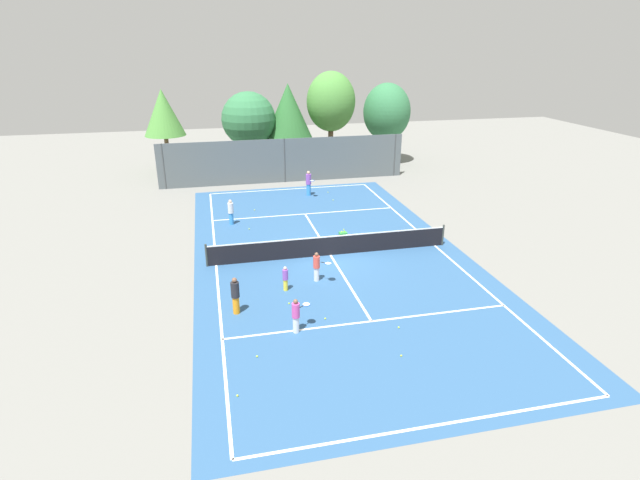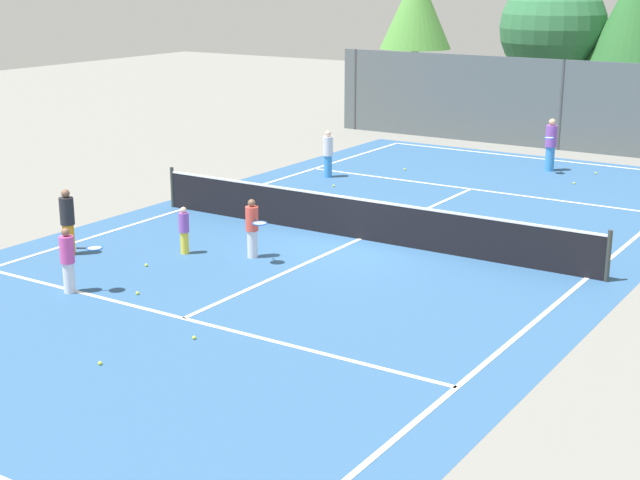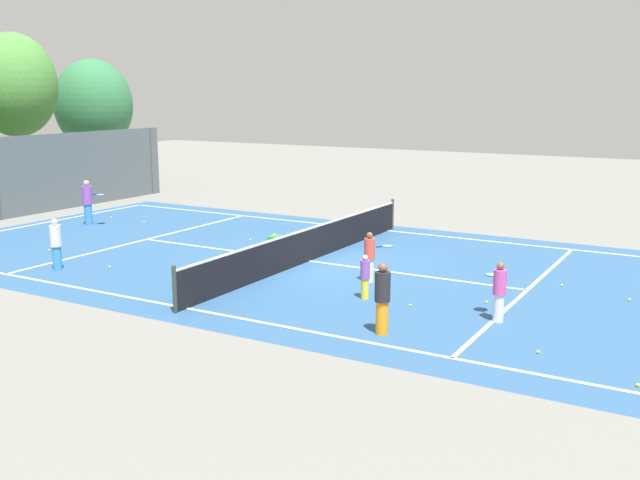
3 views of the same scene
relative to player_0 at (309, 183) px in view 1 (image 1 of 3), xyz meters
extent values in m
plane|color=slate|center=(-1.01, -10.23, -0.87)|extent=(80.00, 80.00, 0.00)
cube|color=#2D5684|center=(-1.01, -10.23, -0.87)|extent=(13.00, 25.00, 0.00)
cube|color=white|center=(-6.51, -10.23, -0.86)|extent=(0.10, 24.00, 0.01)
cube|color=white|center=(4.49, -10.23, -0.86)|extent=(0.10, 24.00, 0.01)
cube|color=white|center=(-1.01, -22.23, -0.86)|extent=(11.00, 0.10, 0.01)
cube|color=white|center=(-1.01, 1.77, -0.86)|extent=(11.00, 0.10, 0.01)
cube|color=white|center=(-1.01, -16.63, -0.86)|extent=(11.00, 0.10, 0.01)
cube|color=white|center=(-1.01, -3.83, -0.86)|extent=(11.00, 0.10, 0.01)
cube|color=white|center=(-1.01, -10.23, -0.86)|extent=(0.10, 12.80, 0.01)
cylinder|color=#333833|center=(-6.91, -10.23, -0.32)|extent=(0.10, 0.10, 1.10)
cylinder|color=#333833|center=(4.89, -10.23, -0.32)|extent=(0.10, 0.10, 1.10)
cube|color=black|center=(-1.01, -10.23, -0.39)|extent=(11.80, 0.03, 0.95)
cube|color=white|center=(-1.01, -10.23, 0.11)|extent=(11.80, 0.04, 0.05)
cube|color=#515B60|center=(-1.01, 3.77, 0.73)|extent=(18.00, 0.06, 3.20)
cylinder|color=#3F4447|center=(-9.51, 3.77, 0.73)|extent=(0.12, 0.12, 3.20)
cylinder|color=#3F4447|center=(-1.01, 3.77, 0.73)|extent=(0.12, 0.12, 3.20)
cylinder|color=#3F4447|center=(7.49, 3.77, 0.73)|extent=(0.12, 0.12, 3.20)
cylinder|color=brown|center=(0.09, 8.42, 0.26)|extent=(0.34, 0.34, 2.26)
cone|color=#2D6B33|center=(0.09, 8.42, 3.59)|extent=(3.97, 3.97, 4.41)
cylinder|color=brown|center=(3.54, 8.19, 0.85)|extent=(0.43, 0.43, 3.43)
ellipsoid|color=#4C8E3D|center=(3.54, 8.19, 4.33)|extent=(3.93, 3.62, 4.71)
cylinder|color=brown|center=(8.40, 8.42, 0.37)|extent=(0.44, 0.44, 2.48)
ellipsoid|color=#337547|center=(8.40, 8.42, 3.36)|extent=(3.89, 4.11, 4.67)
cylinder|color=brown|center=(-3.09, 8.32, 0.34)|extent=(0.38, 0.38, 2.42)
sphere|color=#337547|center=(-3.09, 8.32, 3.14)|extent=(4.24, 4.24, 4.24)
cylinder|color=brown|center=(-9.52, 8.91, 0.58)|extent=(0.33, 0.33, 2.89)
cone|color=#4C8E3D|center=(-9.52, 8.91, 3.77)|extent=(3.14, 3.14, 3.49)
cylinder|color=#388CD8|center=(0.00, 0.01, -0.48)|extent=(0.29, 0.29, 0.78)
cylinder|color=purple|center=(0.00, 0.01, 0.26)|extent=(0.36, 0.36, 0.69)
sphere|color=tan|center=(0.00, 0.01, 0.71)|extent=(0.21, 0.21, 0.21)
cylinder|color=black|center=(0.07, -0.31, 0.29)|extent=(0.07, 0.20, 0.03)
torus|color=blue|center=(0.12, -0.55, 0.29)|extent=(0.39, 0.39, 0.03)
cylinder|color=silver|center=(0.12, -0.55, 0.29)|extent=(0.33, 0.33, 0.00)
cylinder|color=#388CD8|center=(-5.45, -4.67, -0.53)|extent=(0.25, 0.25, 0.68)
cylinder|color=silver|center=(-5.45, -4.67, 0.11)|extent=(0.31, 0.31, 0.60)
sphere|color=beige|center=(-5.45, -4.67, 0.50)|extent=(0.18, 0.18, 0.18)
cylinder|color=silver|center=(-3.89, -16.73, -0.56)|extent=(0.23, 0.23, 0.62)
cylinder|color=#D14799|center=(-3.89, -16.73, 0.02)|extent=(0.28, 0.28, 0.54)
sphere|color=brown|center=(-3.89, -16.73, 0.38)|extent=(0.17, 0.17, 0.17)
cylinder|color=black|center=(-3.65, -16.56, 0.05)|extent=(0.18, 0.14, 0.03)
torus|color=blue|center=(-3.44, -16.42, 0.05)|extent=(0.46, 0.46, 0.03)
cylinder|color=silver|center=(-3.44, -16.42, 0.05)|extent=(0.38, 0.38, 0.00)
cylinder|color=yellow|center=(-3.74, -13.42, -0.61)|extent=(0.19, 0.19, 0.51)
cylinder|color=purple|center=(-3.74, -13.42, -0.14)|extent=(0.23, 0.23, 0.44)
sphere|color=beige|center=(-3.74, -13.42, 0.15)|extent=(0.14, 0.14, 0.14)
cylinder|color=silver|center=(-2.28, -12.82, -0.56)|extent=(0.23, 0.23, 0.62)
cylinder|color=#E54C3F|center=(-2.28, -12.82, 0.03)|extent=(0.29, 0.29, 0.54)
sphere|color=brown|center=(-2.28, -12.82, 0.38)|extent=(0.17, 0.17, 0.17)
cylinder|color=black|center=(-2.04, -12.99, 0.06)|extent=(0.18, 0.14, 0.03)
torus|color=blue|center=(-1.83, -13.13, 0.06)|extent=(0.46, 0.46, 0.03)
cylinder|color=silver|center=(-1.83, -13.13, 0.06)|extent=(0.38, 0.38, 0.00)
cylinder|color=orange|center=(-5.89, -14.88, -0.52)|extent=(0.26, 0.26, 0.70)
cylinder|color=#232328|center=(-5.89, -14.88, 0.14)|extent=(0.32, 0.32, 0.62)
sphere|color=brown|center=(-5.89, -14.88, 0.55)|extent=(0.19, 0.19, 0.19)
cube|color=green|center=(0.16, -8.24, -0.69)|extent=(0.40, 0.31, 0.36)
sphere|color=#CCE533|center=(0.08, -8.24, -0.47)|extent=(0.07, 0.07, 0.07)
sphere|color=#CCE533|center=(0.24, -8.20, -0.47)|extent=(0.07, 0.07, 0.07)
sphere|color=#CCE533|center=(-6.21, -19.82, -0.83)|extent=(0.07, 0.07, 0.07)
sphere|color=#CCE533|center=(0.55, -7.01, -0.83)|extent=(0.07, 0.07, 0.07)
sphere|color=#CCE533|center=(1.32, -1.51, -0.83)|extent=(0.07, 0.07, 0.07)
sphere|color=#CCE533|center=(-4.56, -5.76, -0.83)|extent=(0.07, 0.07, 0.07)
sphere|color=#CCE533|center=(1.42, 0.32, -0.83)|extent=(0.07, 0.07, 0.07)
sphere|color=#CCE533|center=(-2.66, -16.10, -0.83)|extent=(0.07, 0.07, 0.07)
sphere|color=#CCE533|center=(-0.75, -18.98, -0.83)|extent=(0.07, 0.07, 0.07)
sphere|color=#CCE533|center=(-3.80, -14.63, -0.83)|extent=(0.07, 0.07, 0.07)
sphere|color=#CCE533|center=(-3.92, -2.46, -0.83)|extent=(0.07, 0.07, 0.07)
sphere|color=#CCE533|center=(-0.19, -17.30, -0.83)|extent=(0.07, 0.07, 0.07)
sphere|color=#CCE533|center=(-5.43, -17.97, -0.83)|extent=(0.07, 0.07, 0.07)
camera|label=1|loc=(-6.50, -32.12, 8.91)|focal=28.23mm
camera|label=2|loc=(9.94, -28.91, 5.28)|focal=52.84mm
camera|label=3|loc=(-18.91, -20.92, 4.04)|focal=40.78mm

